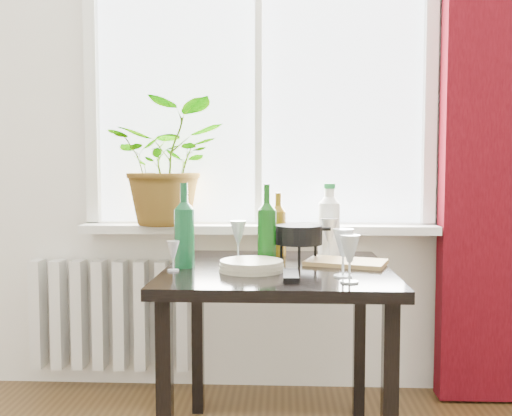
{
  "coord_description": "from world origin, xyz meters",
  "views": [
    {
      "loc": [
        0.12,
        -0.62,
        1.12
      ],
      "look_at": [
        0.02,
        1.55,
        0.97
      ],
      "focal_mm": 40.0,
      "sensor_mm": 36.0,
      "label": 1
    }
  ],
  "objects_px": {
    "fondue_pot": "(299,243)",
    "wineglass_back_center": "(329,238)",
    "table": "(277,291)",
    "cleaning_bottle": "(329,219)",
    "wine_bottle_left": "(184,225)",
    "potted_plant": "(169,163)",
    "cutting_board": "(346,262)",
    "radiator": "(110,315)",
    "wine_bottle_right": "(267,223)",
    "bottle_amber": "(278,223)",
    "wineglass_far_right": "(350,258)",
    "plate_stack": "(252,265)",
    "wineglass_back_left": "(238,239)",
    "wineglass_front_right": "(343,252)",
    "wineglass_front_left": "(173,256)",
    "tv_remote": "(291,276)"
  },
  "relations": [
    {
      "from": "fondue_pot",
      "to": "wineglass_back_center",
      "type": "bearing_deg",
      "value": 49.67
    },
    {
      "from": "table",
      "to": "cleaning_bottle",
      "type": "relative_size",
      "value": 2.63
    },
    {
      "from": "wine_bottle_left",
      "to": "wineglass_back_center",
      "type": "bearing_deg",
      "value": 22.74
    },
    {
      "from": "potted_plant",
      "to": "cutting_board",
      "type": "distance_m",
      "value": 1.01
    },
    {
      "from": "cutting_board",
      "to": "radiator",
      "type": "bearing_deg",
      "value": 153.55
    },
    {
      "from": "wine_bottle_right",
      "to": "wineglass_back_center",
      "type": "xyz_separation_m",
      "value": [
        0.26,
        0.13,
        -0.07
      ]
    },
    {
      "from": "wine_bottle_left",
      "to": "wineglass_back_center",
      "type": "distance_m",
      "value": 0.62
    },
    {
      "from": "radiator",
      "to": "bottle_amber",
      "type": "bearing_deg",
      "value": -22.02
    },
    {
      "from": "cutting_board",
      "to": "potted_plant",
      "type": "bearing_deg",
      "value": 149.03
    },
    {
      "from": "wine_bottle_right",
      "to": "bottle_amber",
      "type": "bearing_deg",
      "value": 77.62
    },
    {
      "from": "wineglass_far_right",
      "to": "fondue_pot",
      "type": "bearing_deg",
      "value": 110.38
    },
    {
      "from": "potted_plant",
      "to": "fondue_pot",
      "type": "height_order",
      "value": "potted_plant"
    },
    {
      "from": "wineglass_back_center",
      "to": "plate_stack",
      "type": "height_order",
      "value": "wineglass_back_center"
    },
    {
      "from": "wineglass_far_right",
      "to": "cleaning_bottle",
      "type": "bearing_deg",
      "value": 92.18
    },
    {
      "from": "wineglass_back_left",
      "to": "cleaning_bottle",
      "type": "bearing_deg",
      "value": 12.97
    },
    {
      "from": "wineglass_back_center",
      "to": "wineglass_back_left",
      "type": "bearing_deg",
      "value": -176.48
    },
    {
      "from": "wineglass_front_right",
      "to": "wineglass_back_center",
      "type": "relative_size",
      "value": 0.99
    },
    {
      "from": "wineglass_back_center",
      "to": "plate_stack",
      "type": "bearing_deg",
      "value": -135.65
    },
    {
      "from": "wineglass_back_left",
      "to": "wineglass_back_center",
      "type": "bearing_deg",
      "value": 3.52
    },
    {
      "from": "wine_bottle_left",
      "to": "cleaning_bottle",
      "type": "xyz_separation_m",
      "value": [
        0.57,
        0.3,
        -0.0
      ]
    },
    {
      "from": "potted_plant",
      "to": "cutting_board",
      "type": "xyz_separation_m",
      "value": [
        0.8,
        -0.48,
        -0.39
      ]
    },
    {
      "from": "wineglass_far_right",
      "to": "wineglass_front_left",
      "type": "distance_m",
      "value": 0.65
    },
    {
      "from": "wine_bottle_left",
      "to": "tv_remote",
      "type": "height_order",
      "value": "wine_bottle_left"
    },
    {
      "from": "potted_plant",
      "to": "wineglass_back_left",
      "type": "height_order",
      "value": "potted_plant"
    },
    {
      "from": "table",
      "to": "fondue_pot",
      "type": "bearing_deg",
      "value": 57.52
    },
    {
      "from": "wine_bottle_left",
      "to": "fondue_pot",
      "type": "xyz_separation_m",
      "value": [
        0.44,
        0.16,
        -0.09
      ]
    },
    {
      "from": "bottle_amber",
      "to": "wineglass_back_left",
      "type": "bearing_deg",
      "value": -150.45
    },
    {
      "from": "plate_stack",
      "to": "cutting_board",
      "type": "bearing_deg",
      "value": 23.66
    },
    {
      "from": "cutting_board",
      "to": "wine_bottle_left",
      "type": "bearing_deg",
      "value": -171.26
    },
    {
      "from": "wineglass_front_left",
      "to": "tv_remote",
      "type": "bearing_deg",
      "value": -15.62
    },
    {
      "from": "table",
      "to": "wine_bottle_right",
      "type": "relative_size",
      "value": 2.66
    },
    {
      "from": "potted_plant",
      "to": "fondue_pot",
      "type": "relative_size",
      "value": 2.71
    },
    {
      "from": "cleaning_bottle",
      "to": "tv_remote",
      "type": "xyz_separation_m",
      "value": [
        -0.17,
        -0.51,
        -0.15
      ]
    },
    {
      "from": "wine_bottle_left",
      "to": "bottle_amber",
      "type": "distance_m",
      "value": 0.47
    },
    {
      "from": "wine_bottle_left",
      "to": "cutting_board",
      "type": "height_order",
      "value": "wine_bottle_left"
    },
    {
      "from": "wine_bottle_left",
      "to": "wineglass_back_center",
      "type": "height_order",
      "value": "wine_bottle_left"
    },
    {
      "from": "cleaning_bottle",
      "to": "wineglass_back_center",
      "type": "height_order",
      "value": "cleaning_bottle"
    },
    {
      "from": "wine_bottle_left",
      "to": "wineglass_front_left",
      "type": "xyz_separation_m",
      "value": [
        -0.03,
        -0.08,
        -0.11
      ]
    },
    {
      "from": "fondue_pot",
      "to": "cutting_board",
      "type": "bearing_deg",
      "value": -0.74
    },
    {
      "from": "fondue_pot",
      "to": "table",
      "type": "bearing_deg",
      "value": -105.36
    },
    {
      "from": "cutting_board",
      "to": "wineglass_back_center",
      "type": "bearing_deg",
      "value": 111.36
    },
    {
      "from": "wineglass_back_left",
      "to": "fondue_pot",
      "type": "relative_size",
      "value": 0.74
    },
    {
      "from": "plate_stack",
      "to": "fondue_pot",
      "type": "relative_size",
      "value": 1.1
    },
    {
      "from": "wineglass_far_right",
      "to": "wineglass_front_left",
      "type": "bearing_deg",
      "value": 163.72
    },
    {
      "from": "table",
      "to": "fondue_pot",
      "type": "relative_size",
      "value": 3.87
    },
    {
      "from": "wine_bottle_left",
      "to": "fondue_pot",
      "type": "bearing_deg",
      "value": 19.52
    },
    {
      "from": "bottle_amber",
      "to": "wineglass_back_left",
      "type": "height_order",
      "value": "bottle_amber"
    },
    {
      "from": "wineglass_back_left",
      "to": "plate_stack",
      "type": "bearing_deg",
      "value": -75.74
    },
    {
      "from": "radiator",
      "to": "wineglass_back_center",
      "type": "height_order",
      "value": "wineglass_back_center"
    },
    {
      "from": "radiator",
      "to": "wineglass_back_center",
      "type": "relative_size",
      "value": 4.58
    }
  ]
}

